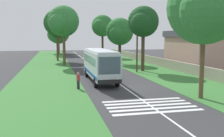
% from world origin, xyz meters
% --- Properties ---
extents(ground, '(160.00, 160.00, 0.00)m').
position_xyz_m(ground, '(0.00, 0.00, 0.00)').
color(ground, '#333335').
extents(grass_verge_left, '(120.00, 8.00, 0.04)m').
position_xyz_m(grass_verge_left, '(15.00, 8.20, 0.02)').
color(grass_verge_left, '#387533').
rests_on(grass_verge_left, ground).
extents(grass_verge_right, '(120.00, 8.00, 0.04)m').
position_xyz_m(grass_verge_right, '(15.00, -8.20, 0.02)').
color(grass_verge_right, '#387533').
rests_on(grass_verge_right, ground).
extents(centre_line, '(110.00, 0.16, 0.01)m').
position_xyz_m(centre_line, '(15.00, 0.00, 0.00)').
color(centre_line, silver).
rests_on(centre_line, ground).
extents(coach_bus, '(11.16, 2.62, 3.73)m').
position_xyz_m(coach_bus, '(4.32, 1.80, 2.15)').
color(coach_bus, silver).
rests_on(coach_bus, ground).
extents(zebra_crossing, '(4.05, 6.80, 0.01)m').
position_xyz_m(zebra_crossing, '(-7.52, 0.00, 0.00)').
color(zebra_crossing, silver).
rests_on(zebra_crossing, ground).
extents(trailing_car_0, '(4.30, 1.78, 1.43)m').
position_xyz_m(trailing_car_0, '(24.51, -2.00, 0.67)').
color(trailing_car_0, '#145933').
rests_on(trailing_car_0, ground).
extents(trailing_car_1, '(4.30, 1.78, 1.43)m').
position_xyz_m(trailing_car_1, '(31.50, -1.56, 0.67)').
color(trailing_car_1, '#B21E1E').
rests_on(trailing_car_1, ground).
extents(roadside_tree_left_0, '(6.84, 5.64, 10.90)m').
position_xyz_m(roadside_tree_left_0, '(22.33, 5.36, 7.93)').
color(roadside_tree_left_0, brown).
rests_on(roadside_tree_left_0, grass_verge_left).
extents(roadside_tree_left_1, '(6.66, 5.75, 11.23)m').
position_xyz_m(roadside_tree_left_1, '(33.09, 6.37, 8.24)').
color(roadside_tree_left_1, '#4C3826').
rests_on(roadside_tree_left_1, grass_verge_left).
extents(roadside_tree_left_2, '(9.01, 7.13, 10.17)m').
position_xyz_m(roadside_tree_left_2, '(60.30, 5.60, 6.43)').
color(roadside_tree_left_2, '#3D2D1E').
rests_on(roadside_tree_left_2, grass_verge_left).
extents(roadside_tree_left_3, '(7.91, 6.45, 11.51)m').
position_xyz_m(roadside_tree_left_3, '(53.14, 5.81, 8.13)').
color(roadside_tree_left_3, brown).
rests_on(roadside_tree_left_3, grass_verge_left).
extents(roadside_tree_right_0, '(7.29, 5.88, 11.11)m').
position_xyz_m(roadside_tree_right_0, '(42.10, -5.49, 8.06)').
color(roadside_tree_right_0, '#3D2D1E').
rests_on(roadside_tree_right_0, grass_verge_right).
extents(roadside_tree_right_1, '(7.18, 6.16, 10.71)m').
position_xyz_m(roadside_tree_right_1, '(-6.33, -4.89, 7.51)').
color(roadside_tree_right_1, brown).
rests_on(roadside_tree_right_1, grass_verge_right).
extents(roadside_tree_right_2, '(5.96, 4.71, 9.90)m').
position_xyz_m(roadside_tree_right_2, '(11.99, -6.16, 7.39)').
color(roadside_tree_right_2, '#4C3826').
rests_on(roadside_tree_right_2, grass_verge_right).
extents(roadside_tree_right_3, '(6.10, 5.38, 8.99)m').
position_xyz_m(roadside_tree_right_3, '(23.68, -5.55, 6.20)').
color(roadside_tree_right_3, '#3D2D1E').
rests_on(roadside_tree_right_3, grass_verge_right).
extents(utility_pole, '(0.24, 1.40, 7.49)m').
position_xyz_m(utility_pole, '(10.82, -4.99, 3.93)').
color(utility_pole, '#473828').
rests_on(utility_pole, grass_verge_right).
extents(roadside_wall, '(70.00, 0.40, 1.47)m').
position_xyz_m(roadside_wall, '(20.00, -11.60, 0.78)').
color(roadside_wall, '#9E937F').
rests_on(roadside_wall, grass_verge_right).
extents(roadside_building, '(13.76, 6.67, 6.48)m').
position_xyz_m(roadside_building, '(17.46, -18.31, 3.31)').
color(roadside_building, tan).
rests_on(roadside_building, ground).
extents(pedestrian, '(0.34, 0.34, 1.69)m').
position_xyz_m(pedestrian, '(-0.05, 4.78, 0.91)').
color(pedestrian, '#26262D').
rests_on(pedestrian, grass_verge_left).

